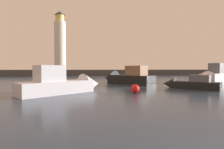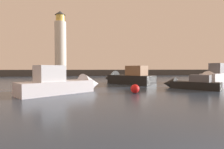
# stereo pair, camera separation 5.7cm
# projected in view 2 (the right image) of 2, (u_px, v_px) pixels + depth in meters

# --- Properties ---
(ground_plane) EXTENTS (220.00, 220.00, 0.00)m
(ground_plane) POSITION_uv_depth(u_px,v_px,m) (101.00, 82.00, 28.92)
(ground_plane) COLOR #2D3D51
(breakwater) EXTENTS (91.06, 4.39, 1.80)m
(breakwater) POSITION_uv_depth(u_px,v_px,m) (89.00, 73.00, 54.79)
(breakwater) COLOR #423F3D
(breakwater) RESTS_ON ground_plane
(lighthouse) EXTENTS (3.30, 3.30, 17.16)m
(lighthouse) POSITION_uv_depth(u_px,v_px,m) (60.00, 42.00, 52.86)
(lighthouse) COLOR silver
(lighthouse) RESTS_ON breakwater
(motorboat_0) EXTENTS (6.89, 8.13, 3.04)m
(motorboat_0) POSITION_uv_depth(u_px,v_px,m) (125.00, 78.00, 25.83)
(motorboat_0) COLOR black
(motorboat_0) RESTS_ON ground_plane
(motorboat_1) EXTENTS (4.92, 5.49, 1.83)m
(motorboat_1) POSITION_uv_depth(u_px,v_px,m) (188.00, 84.00, 19.42)
(motorboat_1) COLOR black
(motorboat_1) RESTS_ON ground_plane
(motorboat_2) EXTENTS (7.87, 6.29, 2.92)m
(motorboat_2) POSITION_uv_depth(u_px,v_px,m) (67.00, 84.00, 16.39)
(motorboat_2) COLOR silver
(motorboat_2) RESTS_ON ground_plane
(motorboat_3) EXTENTS (8.38, 6.41, 3.32)m
(motorboat_3) POSITION_uv_depth(u_px,v_px,m) (213.00, 76.00, 28.32)
(motorboat_3) COLOR silver
(motorboat_3) RESTS_ON ground_plane
(mooring_buoy) EXTENTS (0.79, 0.79, 0.79)m
(mooring_buoy) POSITION_uv_depth(u_px,v_px,m) (135.00, 89.00, 15.87)
(mooring_buoy) COLOR red
(mooring_buoy) RESTS_ON ground_plane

